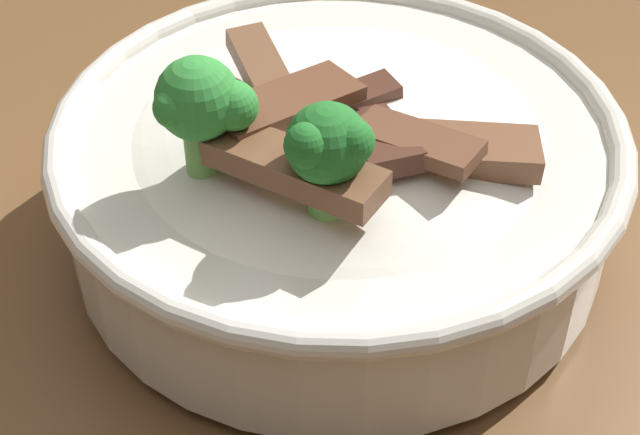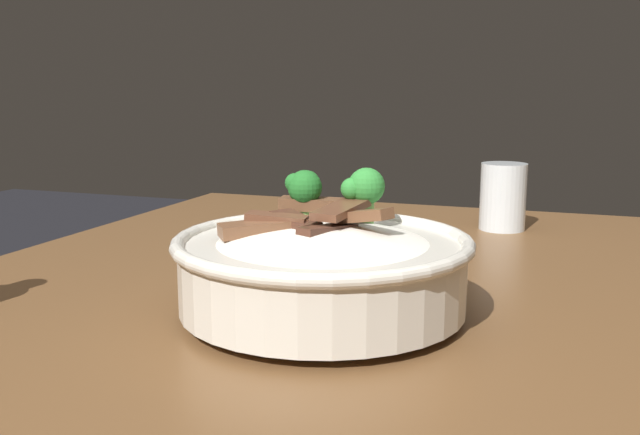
{
  "view_description": "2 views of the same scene",
  "coord_description": "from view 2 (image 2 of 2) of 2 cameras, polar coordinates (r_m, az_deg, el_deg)",
  "views": [
    {
      "loc": [
        0.37,
        0.26,
        1.15
      ],
      "look_at": [
        0.14,
        0.06,
        0.88
      ],
      "focal_mm": 57.28,
      "sensor_mm": 36.0,
      "label": 1
    },
    {
      "loc": [
        -0.44,
        -0.16,
        1.01
      ],
      "look_at": [
        0.11,
        0.04,
        0.9
      ],
      "focal_mm": 39.21,
      "sensor_mm": 36.0,
      "label": 2
    }
  ],
  "objects": [
    {
      "name": "drinking_glass",
      "position": [
        0.99,
        14.69,
        1.32
      ],
      "size": [
        0.06,
        0.06,
        0.09
      ],
      "color": "white",
      "rests_on": "dining_table"
    },
    {
      "name": "rice_bowl",
      "position": [
        0.59,
        0.21,
        -3.82
      ],
      "size": [
        0.25,
        0.25,
        0.12
      ],
      "color": "silver",
      "rests_on": "dining_table"
    }
  ]
}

